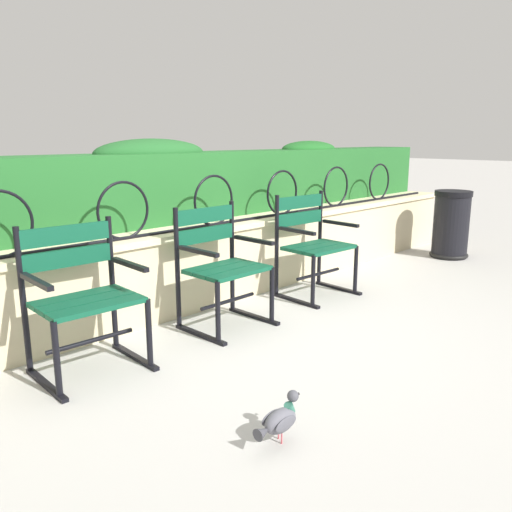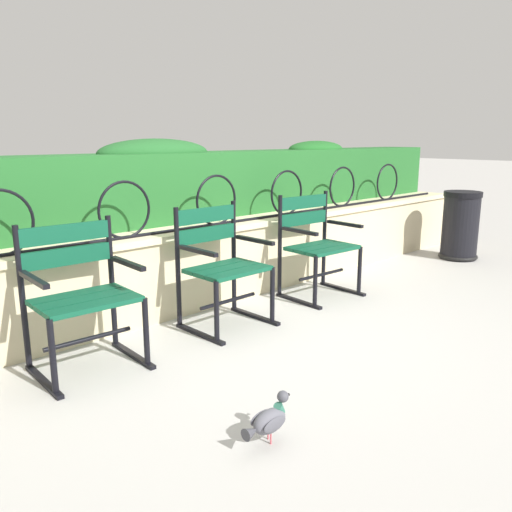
% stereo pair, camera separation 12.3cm
% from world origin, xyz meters
% --- Properties ---
extents(ground_plane, '(60.00, 60.00, 0.00)m').
position_xyz_m(ground_plane, '(0.00, 0.00, 0.00)').
color(ground_plane, '#B7B5AF').
extents(stone_wall, '(7.92, 0.41, 0.67)m').
position_xyz_m(stone_wall, '(0.00, 0.89, 0.34)').
color(stone_wall, beige).
rests_on(stone_wall, ground).
extents(iron_arch_fence, '(7.37, 0.02, 0.42)m').
position_xyz_m(iron_arch_fence, '(-0.19, 0.81, 0.85)').
color(iron_arch_fence, black).
rests_on(iron_arch_fence, stone_wall).
extents(hedge_row, '(7.76, 0.50, 0.70)m').
position_xyz_m(hedge_row, '(-0.00, 1.31, 0.99)').
color(hedge_row, '#236028').
rests_on(hedge_row, stone_wall).
extents(park_chair_left, '(0.63, 0.55, 0.89)m').
position_xyz_m(park_chair_left, '(-1.21, 0.40, 0.47)').
color(park_chair_left, '#0F4C33').
rests_on(park_chair_left, ground).
extents(park_chair_centre, '(0.59, 0.53, 0.90)m').
position_xyz_m(park_chair_centre, '(-0.12, 0.38, 0.47)').
color(park_chair_centre, '#0F4C33').
rests_on(park_chair_centre, ground).
extents(park_chair_right, '(0.64, 0.55, 0.90)m').
position_xyz_m(park_chair_right, '(0.98, 0.39, 0.47)').
color(park_chair_right, '#0F4C33').
rests_on(park_chair_right, ground).
extents(pigeon_far_side, '(0.29, 0.11, 0.22)m').
position_xyz_m(pigeon_far_side, '(-0.98, -0.98, 0.11)').
color(pigeon_far_side, '#5B5B66').
rests_on(pigeon_far_side, ground).
extents(trash_bin, '(0.44, 0.44, 0.78)m').
position_xyz_m(trash_bin, '(3.28, 0.16, 0.37)').
color(trash_bin, black).
rests_on(trash_bin, ground).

